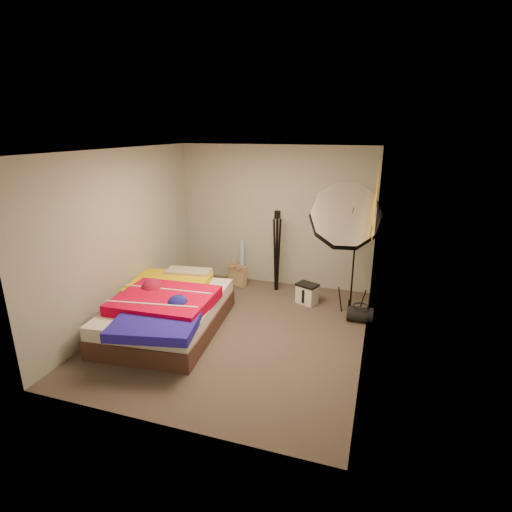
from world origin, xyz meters
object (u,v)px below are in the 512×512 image
at_px(wrapping_roll, 242,261).
at_px(camera_tripod, 277,246).
at_px(duffel_bag, 360,314).
at_px(tote_bag, 238,275).
at_px(photo_umbrella, 345,218).
at_px(camera_case, 307,294).
at_px(bed, 167,310).

distance_m(wrapping_roll, camera_tripod, 0.89).
bearing_deg(camera_tripod, duffel_bag, -28.07).
bearing_deg(tote_bag, photo_umbrella, 3.95).
xyz_separation_m(wrapping_roll, camera_case, (1.37, -0.65, -0.23)).
relative_size(tote_bag, duffel_bag, 0.99).
height_order(duffel_bag, bed, bed).
height_order(tote_bag, bed, bed).
bearing_deg(wrapping_roll, camera_case, -25.46).
height_order(bed, photo_umbrella, photo_umbrella).
height_order(tote_bag, camera_case, tote_bag).
height_order(duffel_bag, camera_tripod, camera_tripod).
bearing_deg(camera_tripod, photo_umbrella, -31.26).
bearing_deg(bed, camera_tripod, 60.01).
bearing_deg(bed, duffel_bag, 22.73).
xyz_separation_m(tote_bag, duffel_bag, (2.25, -0.81, -0.07)).
height_order(wrapping_roll, bed, wrapping_roll).
bearing_deg(wrapping_roll, photo_umbrella, -26.78).
bearing_deg(wrapping_roll, camera_tripod, -18.77).
height_order(tote_bag, duffel_bag, tote_bag).
height_order(camera_case, bed, bed).
height_order(duffel_bag, photo_umbrella, photo_umbrella).
bearing_deg(tote_bag, bed, -75.84).
bearing_deg(wrapping_roll, tote_bag, -90.41).
xyz_separation_m(camera_case, camera_tripod, (-0.63, 0.40, 0.67)).
distance_m(duffel_bag, camera_tripod, 1.85).
bearing_deg(camera_tripod, wrapping_roll, 161.23).
bearing_deg(photo_umbrella, wrapping_roll, 153.22).
distance_m(tote_bag, photo_umbrella, 2.46).
bearing_deg(duffel_bag, photo_umbrella, 163.72).
distance_m(duffel_bag, photo_umbrella, 1.47).
xyz_separation_m(tote_bag, bed, (-0.35, -1.90, 0.11)).
bearing_deg(camera_case, duffel_bag, -2.00).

